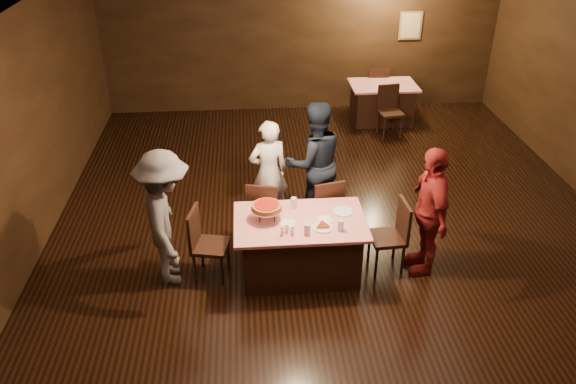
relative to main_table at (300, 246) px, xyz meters
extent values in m
plane|color=black|center=(0.59, 0.63, -0.39)|extent=(10.00, 10.00, 0.00)
cube|color=silver|center=(0.59, 0.63, 2.62)|extent=(8.00, 10.00, 0.04)
cube|color=black|center=(0.59, 5.63, 1.11)|extent=(8.00, 0.04, 3.00)
cube|color=black|center=(-3.41, 0.63, 1.11)|extent=(0.04, 10.00, 3.00)
cube|color=tan|center=(2.79, 5.60, 1.31)|extent=(0.46, 0.03, 0.56)
cube|color=beige|center=(2.79, 5.57, 1.31)|extent=(0.38, 0.01, 0.48)
cube|color=#B80C19|center=(0.00, 0.00, 0.00)|extent=(1.60, 1.00, 0.77)
cube|color=#A40A19|center=(2.13, 4.77, 0.00)|extent=(1.30, 0.90, 0.77)
cube|color=black|center=(-0.40, 0.75, 0.09)|extent=(0.51, 0.51, 0.95)
cube|color=black|center=(0.40, 0.75, 0.09)|extent=(0.51, 0.51, 0.95)
cube|color=black|center=(-1.10, 0.00, 0.09)|extent=(0.50, 0.50, 0.95)
cube|color=black|center=(1.10, 0.00, 0.09)|extent=(0.45, 0.45, 0.95)
cube|color=black|center=(2.13, 4.07, 0.09)|extent=(0.47, 0.47, 0.95)
cube|color=black|center=(2.13, 5.37, 0.09)|extent=(0.44, 0.44, 0.95)
imported|color=white|center=(-0.32, 1.27, 0.39)|extent=(0.64, 0.50, 1.55)
imported|color=black|center=(0.32, 1.27, 0.51)|extent=(1.00, 0.85, 1.79)
imported|color=#525257|center=(-1.60, 0.01, 0.49)|extent=(0.84, 1.22, 1.74)
imported|color=maroon|center=(1.57, -0.03, 0.46)|extent=(0.44, 1.00, 1.70)
cylinder|color=black|center=(-0.40, 0.15, 0.46)|extent=(0.01, 0.01, 0.15)
cylinder|color=black|center=(-0.49, 0.00, 0.46)|extent=(0.01, 0.01, 0.15)
cylinder|color=black|center=(-0.31, 0.00, 0.46)|extent=(0.01, 0.01, 0.15)
cylinder|color=silver|center=(-0.40, 0.05, 0.54)|extent=(0.38, 0.38, 0.01)
cylinder|color=#B27233|center=(-0.40, 0.05, 0.57)|extent=(0.35, 0.35, 0.05)
cylinder|color=#A5140C|center=(-0.40, 0.05, 0.60)|extent=(0.30, 0.30, 0.01)
cylinder|color=white|center=(0.25, -0.18, 0.39)|extent=(0.25, 0.25, 0.01)
cylinder|color=#B27233|center=(0.25, -0.18, 0.42)|extent=(0.18, 0.18, 0.04)
cylinder|color=#A5140C|center=(0.25, -0.18, 0.44)|extent=(0.14, 0.14, 0.01)
cylinder|color=white|center=(0.55, 0.15, 0.39)|extent=(0.25, 0.25, 0.01)
cylinder|color=silver|center=(0.05, -0.30, 0.46)|extent=(0.08, 0.08, 0.14)
cylinder|color=silver|center=(0.45, -0.25, 0.46)|extent=(0.08, 0.08, 0.14)
cylinder|color=silver|center=(-0.05, 0.30, 0.46)|extent=(0.08, 0.08, 0.14)
cylinder|color=silver|center=(-0.18, -0.25, 0.43)|extent=(0.04, 0.04, 0.08)
cylinder|color=silver|center=(-0.18, -0.25, 0.47)|extent=(0.05, 0.05, 0.02)
cylinder|color=silver|center=(-0.12, -0.30, 0.43)|extent=(0.04, 0.04, 0.08)
cylinder|color=silver|center=(-0.12, -0.30, 0.47)|extent=(0.05, 0.05, 0.02)
cylinder|color=silver|center=(-0.24, -0.30, 0.43)|extent=(0.04, 0.04, 0.08)
cylinder|color=silver|center=(-0.24, -0.30, 0.47)|extent=(0.05, 0.05, 0.02)
cube|color=white|center=(0.30, 0.00, 0.39)|extent=(0.19, 0.19, 0.01)
cube|color=white|center=(-0.15, -0.05, 0.39)|extent=(0.21, 0.21, 0.01)
camera|label=1|loc=(-0.60, -5.67, 4.08)|focal=35.00mm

